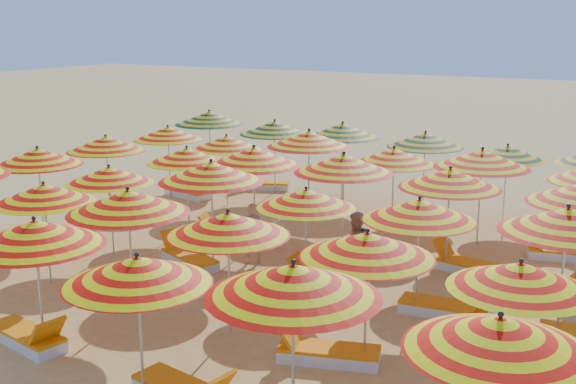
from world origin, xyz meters
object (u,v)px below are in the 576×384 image
object	(u,v)px
umbrella_17	(567,220)
lounger_16	(263,185)
umbrella_14	(211,172)
umbrella_21	(344,164)
lounger_10	(232,235)
umbrella_22	(450,179)
umbrella_27	(394,156)
umbrella_19	(187,156)
lounger_1	(28,337)
lounger_6	(189,258)
umbrella_10	(367,245)
umbrella_24	(168,133)
umbrella_28	(482,159)
umbrella_32	(343,131)
lounger_8	(446,308)
umbrella_33	(425,140)
umbrella_4	(293,281)
umbrella_12	(38,157)
umbrella_25	(226,142)
umbrella_13	(109,175)
umbrella_20	(254,156)
lounger_14	(563,253)
umbrella_5	(499,334)
lounger_11	(469,266)
umbrella_2	(35,233)
lounger_5	(326,353)
beachgoer_a	(252,233)
umbrella_15	(306,199)
lounger_12	(548,284)
umbrella_30	(209,118)
umbrella_8	(128,202)
umbrella_7	(44,194)
umbrella_26	(309,139)
umbrella_31	(275,128)
lounger_15	(223,179)
umbrella_11	(520,276)
umbrella_34	(507,153)
umbrella_18	(106,144)
umbrella_3	(137,271)
umbrella_9	(228,224)
lounger_13	(189,193)
umbrella_16	(419,210)

from	to	relation	value
umbrella_17	lounger_16	bearing A→B (deg)	144.70
umbrella_14	umbrella_21	size ratio (longest dim) A/B	0.95
lounger_10	lounger_16	world-z (taller)	same
umbrella_22	umbrella_27	distance (m)	3.14
umbrella_19	umbrella_27	world-z (taller)	umbrella_27
lounger_1	lounger_16	world-z (taller)	same
lounger_6	umbrella_10	bearing A→B (deg)	177.13
umbrella_24	umbrella_28	world-z (taller)	umbrella_28
umbrella_32	lounger_8	size ratio (longest dim) A/B	1.54
umbrella_14	umbrella_17	world-z (taller)	umbrella_14
umbrella_27	umbrella_33	xyz separation A→B (m)	(-0.04, 2.71, 0.04)
umbrella_4	umbrella_12	distance (m)	11.43
umbrella_25	umbrella_24	bearing A→B (deg)	178.80
umbrella_33	umbrella_13	bearing A→B (deg)	-124.72
umbrella_20	umbrella_22	bearing A→B (deg)	3.32
lounger_14	umbrella_5	bearing A→B (deg)	79.10
umbrella_32	lounger_11	world-z (taller)	umbrella_32
umbrella_2	lounger_6	distance (m)	5.41
lounger_5	umbrella_14	bearing A→B (deg)	-51.27
lounger_8	lounger_11	distance (m)	2.68
beachgoer_a	umbrella_15	bearing A→B (deg)	115.54
umbrella_27	lounger_12	world-z (taller)	umbrella_27
umbrella_22	umbrella_30	world-z (taller)	umbrella_30
umbrella_8	umbrella_7	bearing A→B (deg)	173.78
umbrella_26	lounger_8	distance (m)	8.08
umbrella_21	umbrella_31	distance (m)	6.78
umbrella_4	lounger_15	bearing A→B (deg)	127.43
umbrella_11	lounger_11	distance (m)	6.03
umbrella_34	lounger_5	xyz separation A→B (m)	(-0.61, -10.27, -1.84)
umbrella_34	umbrella_31	bearing A→B (deg)	179.97
umbrella_8	umbrella_18	distance (m)	7.62
umbrella_3	umbrella_17	bearing A→B (deg)	45.96
umbrella_12	beachgoer_a	world-z (taller)	umbrella_12
umbrella_9	lounger_10	size ratio (longest dim) A/B	1.29
lounger_13	umbrella_21	bearing A→B (deg)	-10.14
umbrella_31	beachgoer_a	size ratio (longest dim) A/B	1.90
umbrella_4	umbrella_34	world-z (taller)	umbrella_4
umbrella_3	umbrella_4	xyz separation A→B (m)	(2.42, 0.30, 0.18)
lounger_6	lounger_10	size ratio (longest dim) A/B	1.00
umbrella_8	umbrella_25	world-z (taller)	umbrella_8
beachgoer_a	lounger_10	bearing A→B (deg)	-83.52
umbrella_3	umbrella_8	xyz separation A→B (m)	(-2.46, 2.62, 0.16)
lounger_12	beachgoer_a	world-z (taller)	beachgoer_a
umbrella_11	umbrella_31	size ratio (longest dim) A/B	0.90
lounger_16	beachgoer_a	world-z (taller)	beachgoer_a
lounger_1	lounger_13	world-z (taller)	same
umbrella_34	lounger_11	distance (m)	5.07
umbrella_22	lounger_10	bearing A→B (deg)	-175.21
umbrella_16	umbrella_33	xyz separation A→B (m)	(-2.42, 7.61, 0.08)
umbrella_21	umbrella_26	bearing A→B (deg)	130.73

